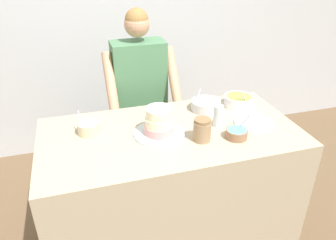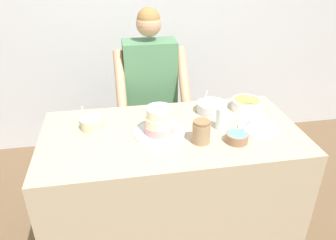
# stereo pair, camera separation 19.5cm
# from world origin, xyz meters

# --- Properties ---
(wall_back) EXTENTS (10.00, 0.05, 2.60)m
(wall_back) POSITION_xyz_m (0.00, 1.99, 1.30)
(wall_back) COLOR silver
(wall_back) RESTS_ON ground_plane
(counter) EXTENTS (1.62, 0.82, 0.96)m
(counter) POSITION_xyz_m (0.00, 0.41, 0.48)
(counter) COLOR tan
(counter) RESTS_ON ground_plane
(person_baker) EXTENTS (0.56, 0.46, 1.59)m
(person_baker) POSITION_xyz_m (-0.04, 1.15, 0.94)
(person_baker) COLOR #2D2D38
(person_baker) RESTS_ON ground_plane
(cake) EXTENTS (0.32, 0.32, 0.18)m
(cake) POSITION_xyz_m (-0.08, 0.40, 1.03)
(cake) COLOR silver
(cake) RESTS_ON counter
(frosting_bowl_white) EXTENTS (0.14, 0.14, 0.15)m
(frosting_bowl_white) POSITION_xyz_m (-0.49, 0.54, 1.00)
(frosting_bowl_white) COLOR beige
(frosting_bowl_white) RESTS_ON counter
(frosting_bowl_pink) EXTENTS (0.21, 0.21, 0.13)m
(frosting_bowl_pink) POSITION_xyz_m (0.32, 0.63, 0.99)
(frosting_bowl_pink) COLOR silver
(frosting_bowl_pink) RESTS_ON counter
(frosting_bowl_olive) EXTENTS (0.21, 0.21, 0.14)m
(frosting_bowl_olive) POSITION_xyz_m (0.58, 0.63, 1.00)
(frosting_bowl_olive) COLOR white
(frosting_bowl_olive) RESTS_ON counter
(frosting_bowl_blue) EXTENTS (0.13, 0.13, 0.16)m
(frosting_bowl_blue) POSITION_xyz_m (0.36, 0.23, 0.99)
(frosting_bowl_blue) COLOR #936B4C
(frosting_bowl_blue) RESTS_ON counter
(drinking_glass) EXTENTS (0.06, 0.06, 0.14)m
(drinking_glass) POSITION_xyz_m (0.31, 0.40, 1.03)
(drinking_glass) COLOR silver
(drinking_glass) RESTS_ON counter
(ceramic_plate) EXTENTS (0.25, 0.25, 0.01)m
(ceramic_plate) POSITION_xyz_m (0.55, 0.36, 0.96)
(ceramic_plate) COLOR silver
(ceramic_plate) RESTS_ON counter
(stoneware_jar) EXTENTS (0.11, 0.11, 0.14)m
(stoneware_jar) POSITION_xyz_m (0.15, 0.26, 1.02)
(stoneware_jar) COLOR #9E7F5B
(stoneware_jar) RESTS_ON counter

